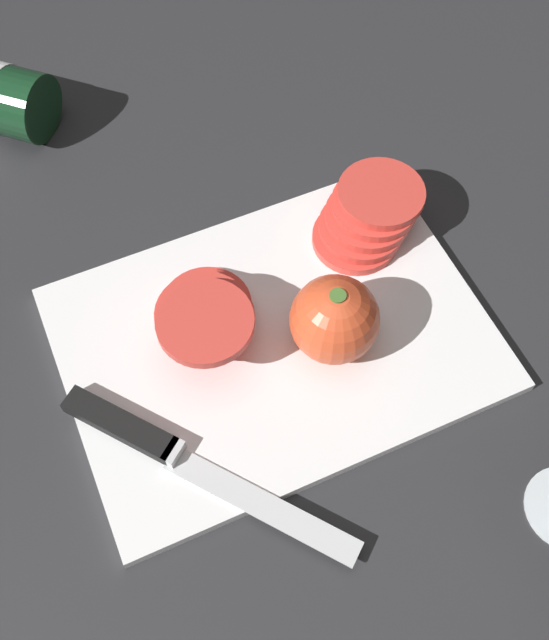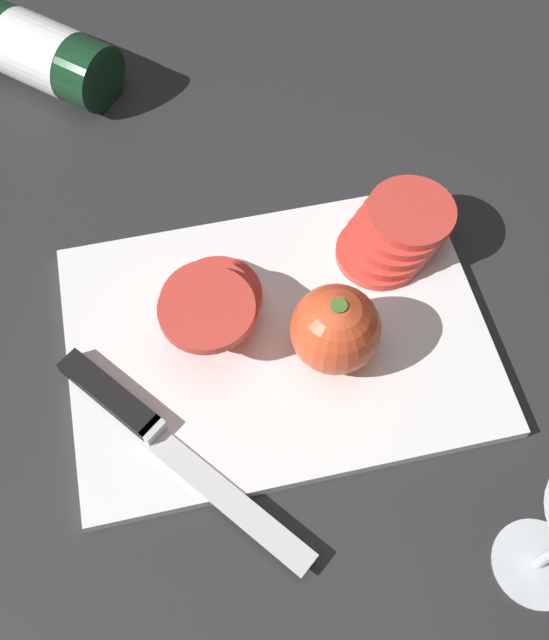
{
  "view_description": "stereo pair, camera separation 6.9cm",
  "coord_description": "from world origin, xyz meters",
  "px_view_note": "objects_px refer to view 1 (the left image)",
  "views": [
    {
      "loc": [
        -0.06,
        -0.34,
        0.64
      ],
      "look_at": [
        0.08,
        -0.02,
        0.04
      ],
      "focal_mm": 42.0,
      "sensor_mm": 36.0,
      "label": 1
    },
    {
      "loc": [
        0.0,
        -0.36,
        0.64
      ],
      "look_at": [
        0.08,
        -0.02,
        0.04
      ],
      "focal_mm": 42.0,
      "sensor_mm": 36.0,
      "label": 2
    }
  ],
  "objects_px": {
    "whole_tomato": "(334,320)",
    "knife": "(149,440)",
    "tomato_slice_stack_far": "(368,216)",
    "tomato_slice_stack_near": "(206,314)"
  },
  "relations": [
    {
      "from": "tomato_slice_stack_near",
      "to": "tomato_slice_stack_far",
      "type": "height_order",
      "value": "tomato_slice_stack_near"
    },
    {
      "from": "whole_tomato",
      "to": "tomato_slice_stack_far",
      "type": "distance_m",
      "value": 0.14
    },
    {
      "from": "whole_tomato",
      "to": "tomato_slice_stack_far",
      "type": "bearing_deg",
      "value": 48.97
    },
    {
      "from": "knife",
      "to": "tomato_slice_stack_near",
      "type": "distance_m",
      "value": 0.13
    },
    {
      "from": "whole_tomato",
      "to": "knife",
      "type": "bearing_deg",
      "value": -172.19
    },
    {
      "from": "knife",
      "to": "tomato_slice_stack_far",
      "type": "relative_size",
      "value": 2.02
    },
    {
      "from": "tomato_slice_stack_far",
      "to": "knife",
      "type": "bearing_deg",
      "value": -155.26
    },
    {
      "from": "whole_tomato",
      "to": "knife",
      "type": "relative_size",
      "value": 0.34
    },
    {
      "from": "whole_tomato",
      "to": "knife",
      "type": "xyz_separation_m",
      "value": [
        -0.19,
        -0.03,
        -0.04
      ]
    },
    {
      "from": "whole_tomato",
      "to": "tomato_slice_stack_near",
      "type": "bearing_deg",
      "value": 149.77
    }
  ]
}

